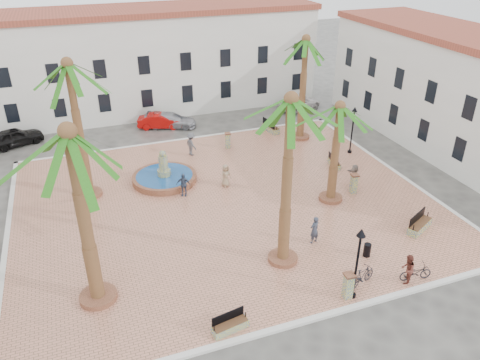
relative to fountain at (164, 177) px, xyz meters
The scene contains 36 objects.
ground 5.26m from the fountain, 54.39° to the right, with size 120.00×120.00×0.00m, color #56544F.
plaza 5.26m from the fountain, 54.39° to the right, with size 26.00×22.00×0.15m, color tan.
kerb_n 7.41m from the fountain, 65.63° to the left, with size 26.30×0.30×0.16m, color silver.
kerb_s 15.57m from the fountain, 78.69° to the right, with size 26.30×0.30×0.16m, color silver.
kerb_e 16.61m from the fountain, 14.87° to the right, with size 0.30×22.30×0.16m, color silver.
kerb_w 10.83m from the fountain, 156.81° to the right, with size 0.30×22.30×0.16m, color silver.
building_north 16.59m from the fountain, 79.02° to the left, with size 30.40×7.40×9.50m.
building_east 23.51m from the fountain, ahead, with size 7.40×26.40×9.00m.
fountain is the anchor object (origin of this frame).
palm_nw 9.08m from the fountain, behind, with size 5.26×5.26×9.12m.
palm_sw 14.00m from the fountain, 117.26° to the right, with size 5.75×5.75×8.98m.
palm_s 13.96m from the fountain, 69.84° to the right, with size 5.14×5.14×9.27m.
palm_e 12.61m from the fountain, 33.08° to the right, with size 4.90×4.90×6.71m.
palm_ne 14.61m from the fountain, 16.28° to the left, with size 5.13×5.13×8.53m.
bench_s 14.65m from the fountain, 90.91° to the right, with size 1.73×0.79×0.88m.
bench_se 16.88m from the fountain, 41.20° to the right, with size 2.07×1.45×1.06m.
bench_e 12.49m from the fountain, ahead, with size 0.80×1.69×0.86m.
bench_ne 12.09m from the fountain, 28.73° to the left, with size 0.88×2.06×1.05m.
lamppost_s 16.00m from the fountain, 67.88° to the right, with size 0.42×0.42×3.91m.
lamppost_e 14.87m from the fountain, ahead, with size 0.41×0.41×3.77m.
bollard_se 15.68m from the fountain, 68.69° to the right, with size 0.53×0.53×1.38m.
bollard_n 7.04m from the fountain, 32.15° to the left, with size 0.54×0.54×1.29m.
bollard_e 12.93m from the fountain, 27.63° to the right, with size 0.54×0.54×1.37m.
litter_bin 14.80m from the fountain, 55.44° to the right, with size 0.39×0.39×0.76m, color black.
cyclist_a 11.91m from the fountain, 58.00° to the right, with size 0.61×0.40×1.67m, color #303746.
bicycle_a 17.51m from the fountain, 56.86° to the right, with size 0.58×1.68×0.88m, color black.
cyclist_b 17.22m from the fountain, 58.43° to the right, with size 0.78×0.61×1.60m, color #5C271E.
bicycle_b 15.65m from the fountain, 64.09° to the right, with size 0.49×1.72×1.03m, color black.
pedestrian_fountain_a 4.39m from the fountain, 30.12° to the right, with size 0.78×0.51×1.60m, color #9D8263.
pedestrian_fountain_b 2.60m from the fountain, 72.40° to the right, with size 0.93×0.39×1.59m, color #374661.
pedestrian_north 4.55m from the fountain, 50.20° to the left, with size 1.19×0.68×1.84m, color #4C4C51.
pedestrian_east 13.03m from the fountain, 23.77° to the right, with size 1.52×0.48×1.64m, color slate.
car_black 14.57m from the fountain, 133.74° to the left, with size 1.75×4.34×1.48m, color black.
car_red 10.42m from the fountain, 79.71° to the left, with size 1.39×3.99×1.31m, color #B20A08.
car_silver 10.49m from the fountain, 74.62° to the left, with size 1.80×4.43×1.28m, color #ACADB5.
car_white 18.79m from the fountain, 33.54° to the left, with size 2.07×4.48×1.25m, color silver.
Camera 1 is at (-8.05, -24.59, 15.70)m, focal length 35.00 mm.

